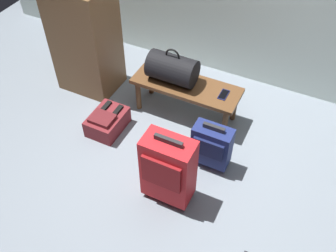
{
  "coord_description": "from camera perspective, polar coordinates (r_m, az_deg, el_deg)",
  "views": [
    {
      "loc": [
        0.73,
        -1.71,
        2.58
      ],
      "look_at": [
        -0.26,
        0.31,
        0.25
      ],
      "focal_mm": 40.7,
      "sensor_mm": 36.0,
      "label": 1
    }
  ],
  "objects": [
    {
      "name": "cell_phone",
      "position": [
        3.4,
        8.34,
        4.68
      ],
      "size": [
        0.07,
        0.14,
        0.01
      ],
      "color": "#191E4C",
      "rests_on": "bench"
    },
    {
      "name": "suitcase_small_navy",
      "position": [
        3.13,
        6.55,
        -2.87
      ],
      "size": [
        0.32,
        0.19,
        0.46
      ],
      "color": "navy",
      "rests_on": "ground"
    },
    {
      "name": "side_cabinet",
      "position": [
        3.82,
        -12.26,
        12.67
      ],
      "size": [
        0.56,
        0.44,
        1.1
      ],
      "color": "brown",
      "rests_on": "ground"
    },
    {
      "name": "duffel_bag_black",
      "position": [
        3.45,
        0.66,
        8.62
      ],
      "size": [
        0.44,
        0.26,
        0.34
      ],
      "color": "black",
      "rests_on": "bench"
    },
    {
      "name": "suitcase_upright_red",
      "position": [
        2.82,
        0.02,
        -6.43
      ],
      "size": [
        0.38,
        0.24,
        0.67
      ],
      "color": "red",
      "rests_on": "ground"
    },
    {
      "name": "ground_plane",
      "position": [
        3.18,
        1.78,
        -8.3
      ],
      "size": [
        6.6,
        6.6,
        0.0
      ],
      "primitive_type": "plane",
      "color": "slate"
    },
    {
      "name": "backpack_maroon",
      "position": [
        3.55,
        -9.09,
        0.68
      ],
      "size": [
        0.28,
        0.38,
        0.21
      ],
      "color": "maroon",
      "rests_on": "ground"
    },
    {
      "name": "bench",
      "position": [
        3.52,
        2.74,
        5.58
      ],
      "size": [
        1.0,
        0.36,
        0.36
      ],
      "color": "brown",
      "rests_on": "ground"
    }
  ]
}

